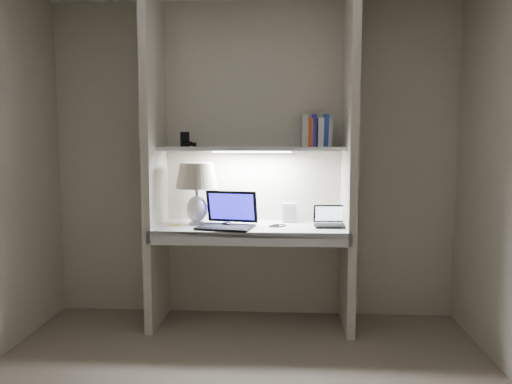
# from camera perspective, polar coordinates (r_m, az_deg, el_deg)

# --- Properties ---
(back_wall) EXTENTS (3.20, 0.01, 2.50)m
(back_wall) POSITION_cam_1_polar(r_m,az_deg,el_deg) (4.01, -0.30, 3.58)
(back_wall) COLOR beige
(back_wall) RESTS_ON floor
(alcove_panel_left) EXTENTS (0.06, 0.55, 2.50)m
(alcove_panel_left) POSITION_cam_1_polar(r_m,az_deg,el_deg) (3.85, -11.49, 3.37)
(alcove_panel_left) COLOR beige
(alcove_panel_left) RESTS_ON floor
(alcove_panel_right) EXTENTS (0.06, 0.55, 2.50)m
(alcove_panel_right) POSITION_cam_1_polar(r_m,az_deg,el_deg) (3.75, 10.63, 3.33)
(alcove_panel_right) COLOR beige
(alcove_panel_right) RESTS_ON floor
(desk) EXTENTS (1.40, 0.55, 0.04)m
(desk) POSITION_cam_1_polar(r_m,az_deg,el_deg) (3.79, -0.57, -4.17)
(desk) COLOR white
(desk) RESTS_ON alcove_panel_left
(desk_apron) EXTENTS (1.46, 0.03, 0.10)m
(desk_apron) POSITION_cam_1_polar(r_m,az_deg,el_deg) (3.54, -0.86, -5.38)
(desk_apron) COLOR silver
(desk_apron) RESTS_ON desk
(shelf) EXTENTS (1.40, 0.36, 0.03)m
(shelf) POSITION_cam_1_polar(r_m,az_deg,el_deg) (3.82, -0.48, 4.97)
(shelf) COLOR silver
(shelf) RESTS_ON back_wall
(strip_light) EXTENTS (0.60, 0.04, 0.02)m
(strip_light) POSITION_cam_1_polar(r_m,az_deg,el_deg) (3.82, -0.48, 4.64)
(strip_light) COLOR white
(strip_light) RESTS_ON shelf
(table_lamp) EXTENTS (0.32, 0.32, 0.47)m
(table_lamp) POSITION_cam_1_polar(r_m,az_deg,el_deg) (3.84, -6.81, 1.04)
(table_lamp) COLOR white
(table_lamp) RESTS_ON desk
(laptop_main) EXTENTS (0.45, 0.41, 0.26)m
(laptop_main) POSITION_cam_1_polar(r_m,az_deg,el_deg) (3.72, -3.25, -3.12)
(laptop_main) COLOR black
(laptop_main) RESTS_ON desk
(laptop_netbook) EXTENTS (0.25, 0.22, 0.16)m
(laptop_netbook) POSITION_cam_1_polar(r_m,az_deg,el_deg) (3.80, 8.48, -3.33)
(laptop_netbook) COLOR black
(laptop_netbook) RESTS_ON desk
(speaker) EXTENTS (0.11, 0.08, 0.15)m
(speaker) POSITION_cam_1_polar(r_m,az_deg,el_deg) (3.94, 3.85, -2.36)
(speaker) COLOR silver
(speaker) RESTS_ON desk
(mouse) EXTENTS (0.12, 0.10, 0.04)m
(mouse) POSITION_cam_1_polar(r_m,az_deg,el_deg) (3.73, -3.28, -3.73)
(mouse) COLOR black
(mouse) RESTS_ON desk
(cable_coil) EXTENTS (0.10, 0.10, 0.01)m
(cable_coil) POSITION_cam_1_polar(r_m,az_deg,el_deg) (3.76, 2.60, -3.84)
(cable_coil) COLOR black
(cable_coil) RESTS_ON desk
(sticky_note) EXTENTS (0.08, 0.08, 0.00)m
(sticky_note) POSITION_cam_1_polar(r_m,az_deg,el_deg) (3.84, -9.25, -3.78)
(sticky_note) COLOR yellow
(sticky_note) RESTS_ON desk
(book_row) EXTENTS (0.23, 0.16, 0.25)m
(book_row) POSITION_cam_1_polar(r_m,az_deg,el_deg) (3.88, 6.92, 6.87)
(book_row) COLOR beige
(book_row) RESTS_ON shelf
(shelf_box) EXTENTS (0.08, 0.07, 0.11)m
(shelf_box) POSITION_cam_1_polar(r_m,az_deg,el_deg) (3.97, -8.14, 5.99)
(shelf_box) COLOR black
(shelf_box) RESTS_ON shelf
(shelf_gadget) EXTENTS (0.12, 0.10, 0.04)m
(shelf_gadget) POSITION_cam_1_polar(r_m,az_deg,el_deg) (3.94, -7.82, 5.48)
(shelf_gadget) COLOR black
(shelf_gadget) RESTS_ON shelf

